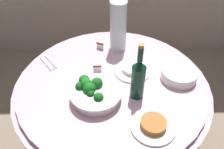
# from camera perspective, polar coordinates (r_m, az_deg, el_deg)

# --- Properties ---
(ground_plane) EXTENTS (6.00, 6.00, 0.00)m
(ground_plane) POSITION_cam_1_polar(r_m,az_deg,el_deg) (1.95, 0.00, -17.60)
(ground_plane) COLOR gray
(buffet_table) EXTENTS (1.16, 1.16, 0.74)m
(buffet_table) POSITION_cam_1_polar(r_m,az_deg,el_deg) (1.64, 0.00, -10.88)
(buffet_table) COLOR maroon
(buffet_table) RESTS_ON ground_plane
(broccoli_bowl) EXTENTS (0.28, 0.28, 0.11)m
(broccoli_bowl) POSITION_cam_1_polar(r_m,az_deg,el_deg) (1.25, -4.33, -4.39)
(broccoli_bowl) COLOR white
(broccoli_bowl) RESTS_ON buffet_table
(plate_stack) EXTENTS (0.21, 0.21, 0.06)m
(plate_stack) POSITION_cam_1_polar(r_m,az_deg,el_deg) (1.42, 16.06, 0.04)
(plate_stack) COLOR white
(plate_stack) RESTS_ON buffet_table
(wine_bottle) EXTENTS (0.07, 0.07, 0.34)m
(wine_bottle) POSITION_cam_1_polar(r_m,az_deg,el_deg) (1.21, 6.42, -0.85)
(wine_bottle) COLOR #103A28
(wine_bottle) RESTS_ON buffet_table
(decorative_fruit_vase) EXTENTS (0.11, 0.11, 0.34)m
(decorative_fruit_vase) POSITION_cam_1_polar(r_m,az_deg,el_deg) (1.55, 1.51, 11.03)
(decorative_fruit_vase) COLOR silver
(decorative_fruit_vase) RESTS_ON buffet_table
(serving_tongs) EXTENTS (0.13, 0.15, 0.01)m
(serving_tongs) POSITION_cam_1_polar(r_m,az_deg,el_deg) (1.54, -15.28, 2.68)
(serving_tongs) COLOR silver
(serving_tongs) RESTS_ON buffet_table
(food_plate_peanuts) EXTENTS (0.22, 0.22, 0.04)m
(food_plate_peanuts) POSITION_cam_1_polar(r_m,az_deg,el_deg) (1.16, 10.05, -12.12)
(food_plate_peanuts) COLOR white
(food_plate_peanuts) RESTS_ON buffet_table
(food_plate_rice) EXTENTS (0.22, 0.22, 0.04)m
(food_plate_rice) POSITION_cam_1_polar(r_m,az_deg,el_deg) (1.43, 5.00, 1.09)
(food_plate_rice) COLOR white
(food_plate_rice) RESTS_ON buffet_table
(label_placard_front) EXTENTS (0.05, 0.01, 0.05)m
(label_placard_front) POSITION_cam_1_polar(r_m,az_deg,el_deg) (1.41, -3.63, 1.60)
(label_placard_front) COLOR white
(label_placard_front) RESTS_ON buffet_table
(label_placard_mid) EXTENTS (0.05, 0.03, 0.05)m
(label_placard_mid) POSITION_cam_1_polar(r_m,az_deg,el_deg) (1.61, -2.94, 7.18)
(label_placard_mid) COLOR white
(label_placard_mid) RESTS_ON buffet_table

